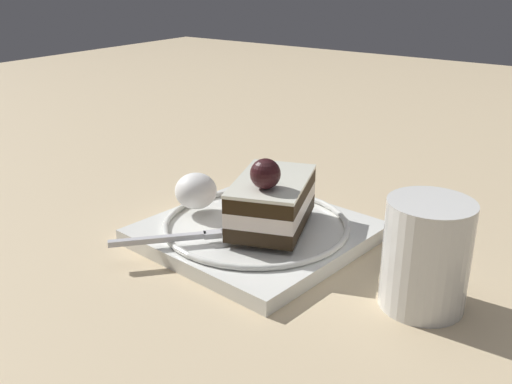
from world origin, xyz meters
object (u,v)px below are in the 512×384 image
(whipped_cream_dollop, at_px, (196,191))
(fork, at_px, (185,237))
(cake_slice, at_px, (272,200))
(drink_glass_near, at_px, (425,261))
(dessert_plate, at_px, (256,231))

(whipped_cream_dollop, relative_size, fork, 0.42)
(cake_slice, relative_size, whipped_cream_dollop, 2.85)
(cake_slice, height_order, whipped_cream_dollop, cake_slice)
(whipped_cream_dollop, height_order, fork, whipped_cream_dollop)
(fork, xyz_separation_m, drink_glass_near, (-0.05, 0.20, 0.02))
(dessert_plate, xyz_separation_m, fork, (0.07, -0.03, 0.01))
(dessert_plate, height_order, whipped_cream_dollop, whipped_cream_dollop)
(cake_slice, distance_m, fork, 0.09)
(dessert_plate, relative_size, whipped_cream_dollop, 4.94)
(cake_slice, bearing_deg, dessert_plate, -78.71)
(dessert_plate, xyz_separation_m, whipped_cream_dollop, (0.01, -0.07, 0.03))
(cake_slice, xyz_separation_m, fork, (0.07, -0.04, -0.02))
(whipped_cream_dollop, bearing_deg, drink_glass_near, 87.43)
(dessert_plate, bearing_deg, drink_glass_near, 83.96)
(dessert_plate, xyz_separation_m, drink_glass_near, (0.02, 0.17, 0.03))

